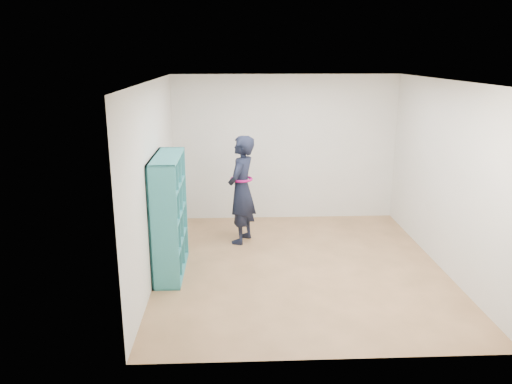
{
  "coord_description": "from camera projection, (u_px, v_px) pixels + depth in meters",
  "views": [
    {
      "loc": [
        -0.92,
        -6.55,
        2.94
      ],
      "look_at": [
        -0.61,
        0.3,
        1.03
      ],
      "focal_mm": 35.0,
      "sensor_mm": 36.0,
      "label": 1
    }
  ],
  "objects": [
    {
      "name": "ceiling",
      "position": [
        304.0,
        81.0,
        6.43
      ],
      "size": [
        4.5,
        4.5,
        0.0
      ],
      "primitive_type": "plane",
      "color": "white",
      "rests_on": "wall_back"
    },
    {
      "name": "floor",
      "position": [
        300.0,
        267.0,
        7.13
      ],
      "size": [
        4.5,
        4.5,
        0.0
      ],
      "primitive_type": "plane",
      "color": "brown",
      "rests_on": "ground"
    },
    {
      "name": "bookshelf",
      "position": [
        167.0,
        217.0,
        6.77
      ],
      "size": [
        0.36,
        1.23,
        1.65
      ],
      "color": "teal",
      "rests_on": "floor"
    },
    {
      "name": "wall_left",
      "position": [
        154.0,
        180.0,
        6.7
      ],
      "size": [
        0.02,
        4.5,
        2.6
      ],
      "primitive_type": "cube",
      "color": "silver",
      "rests_on": "floor"
    },
    {
      "name": "person",
      "position": [
        242.0,
        190.0,
        7.87
      ],
      "size": [
        0.62,
        0.74,
        1.73
      ],
      "rotation": [
        0.0,
        0.0,
        -1.96
      ],
      "color": "black",
      "rests_on": "floor"
    },
    {
      "name": "smartphone",
      "position": [
        234.0,
        181.0,
        7.97
      ],
      "size": [
        0.03,
        0.09,
        0.13
      ],
      "rotation": [
        0.29,
        0.0,
        -0.21
      ],
      "color": "silver",
      "rests_on": "person"
    },
    {
      "name": "wall_back",
      "position": [
        285.0,
        148.0,
        8.95
      ],
      "size": [
        4.0,
        0.02,
        2.6
      ],
      "primitive_type": "cube",
      "color": "silver",
      "rests_on": "floor"
    },
    {
      "name": "wall_front",
      "position": [
        334.0,
        237.0,
        4.62
      ],
      "size": [
        4.0,
        0.02,
        2.6
      ],
      "primitive_type": "cube",
      "color": "silver",
      "rests_on": "floor"
    },
    {
      "name": "wall_right",
      "position": [
        446.0,
        177.0,
        6.87
      ],
      "size": [
        0.02,
        4.5,
        2.6
      ],
      "primitive_type": "cube",
      "color": "silver",
      "rests_on": "floor"
    }
  ]
}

